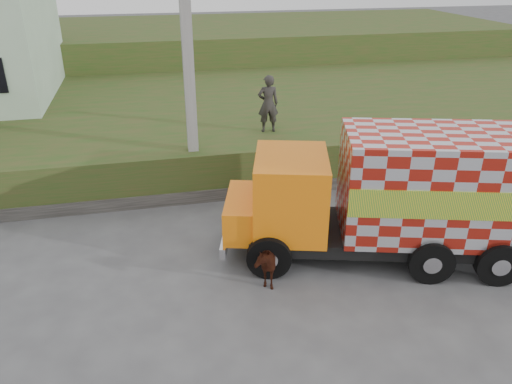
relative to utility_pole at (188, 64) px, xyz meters
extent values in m
plane|color=#474749|center=(1.00, -4.60, -4.08)|extent=(120.00, 120.00, 0.00)
cube|color=#2A501A|center=(1.00, 5.40, -3.33)|extent=(40.00, 12.00, 1.50)
cube|color=#2A501A|center=(1.00, 17.40, -2.58)|extent=(40.00, 12.00, 3.00)
cube|color=#595651|center=(-1.00, -0.40, -3.88)|extent=(16.00, 0.50, 0.40)
cube|color=gray|center=(0.00, 0.00, -0.08)|extent=(0.30, 0.30, 8.00)
cube|color=black|center=(4.13, -4.47, -3.46)|extent=(6.75, 3.74, 0.33)
cube|color=orange|center=(1.95, -3.86, -2.42)|extent=(2.23, 2.55, 1.89)
cube|color=orange|center=(0.90, -3.56, -2.99)|extent=(1.45, 2.17, 0.85)
cube|color=silver|center=(5.22, -4.78, -2.09)|extent=(4.80, 3.36, 2.46)
cube|color=yellow|center=(4.91, -5.89, -2.09)|extent=(4.20, 1.21, 0.66)
cube|color=yellow|center=(5.53, -3.67, -2.09)|extent=(4.20, 1.21, 0.66)
cube|color=silver|center=(0.44, -3.43, -3.56)|extent=(0.73, 2.13, 0.28)
cylinder|color=black|center=(1.20, -4.77, -3.56)|extent=(1.09, 0.60, 1.04)
cylinder|color=black|center=(1.78, -2.68, -3.56)|extent=(1.09, 0.60, 1.04)
cylinder|color=black|center=(4.75, -5.77, -3.56)|extent=(1.09, 0.60, 1.04)
cylinder|color=black|center=(5.33, -3.68, -3.56)|extent=(1.09, 0.60, 1.04)
cylinder|color=black|center=(6.20, -6.18, -3.56)|extent=(1.09, 0.60, 1.04)
cylinder|color=black|center=(6.79, -4.09, -3.56)|extent=(1.09, 0.60, 1.04)
imported|color=black|center=(1.00, -4.90, -3.53)|extent=(0.63, 1.31, 1.10)
imported|color=#32302D|center=(2.63, 1.23, -1.63)|extent=(0.72, 0.50, 1.88)
camera|label=1|loc=(-1.22, -14.25, 2.76)|focal=35.00mm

